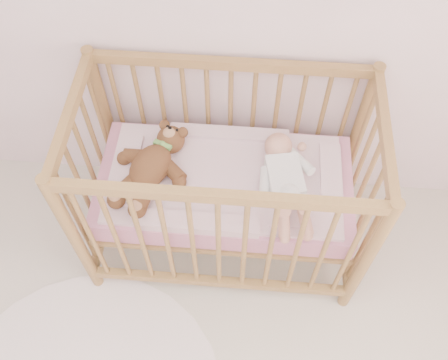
# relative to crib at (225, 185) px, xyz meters

# --- Properties ---
(crib) EXTENTS (1.36, 0.76, 1.00)m
(crib) POSITION_rel_crib_xyz_m (0.00, 0.00, 0.00)
(crib) COLOR #AB8648
(crib) RESTS_ON floor
(mattress) EXTENTS (1.22, 0.62, 0.13)m
(mattress) POSITION_rel_crib_xyz_m (0.00, 0.00, -0.01)
(mattress) COLOR pink
(mattress) RESTS_ON crib
(blanket) EXTENTS (1.10, 0.58, 0.06)m
(blanket) POSITION_rel_crib_xyz_m (0.00, 0.00, 0.06)
(blanket) COLOR #F5A8BC
(blanket) RESTS_ON mattress
(baby) EXTENTS (0.40, 0.64, 0.14)m
(baby) POSITION_rel_crib_xyz_m (0.28, -0.02, 0.14)
(baby) COLOR white
(baby) RESTS_ON blanket
(teddy_bear) EXTENTS (0.56, 0.64, 0.15)m
(teddy_bear) POSITION_rel_crib_xyz_m (-0.34, -0.02, 0.15)
(teddy_bear) COLOR brown
(teddy_bear) RESTS_ON blanket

